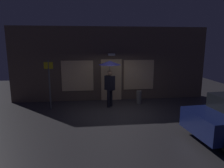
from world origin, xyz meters
The scene contains 5 objects.
ground_plane centered at (0.00, 0.00, 0.00)m, with size 18.00×18.00×0.00m, color #38353A.
building_facade centered at (0.00, 2.35, 1.92)m, with size 10.39×0.48×3.87m.
person_with_umbrella centered at (-0.22, 0.96, 1.69)m, with size 1.03×1.03×2.22m.
street_sign_post centered at (-2.99, 0.88, 1.31)m, with size 0.40×0.07×2.30m.
sidewalk_bollard centered at (1.30, 1.29, 0.33)m, with size 0.25×0.25×0.67m, color slate.
Camera 1 is at (-1.25, -8.64, 3.03)m, focal length 33.19 mm.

